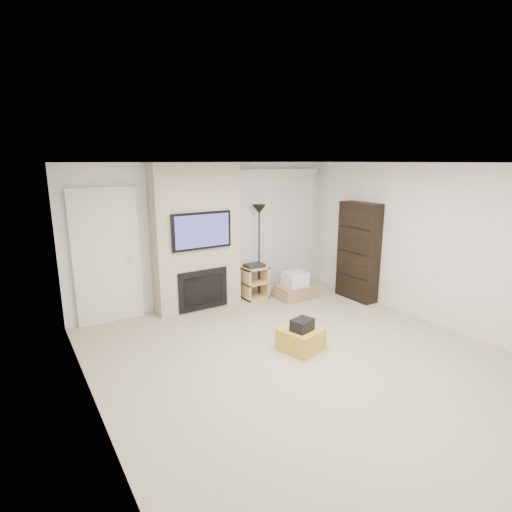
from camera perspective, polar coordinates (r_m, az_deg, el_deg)
floor at (r=5.40m, az=7.07°, el=-14.52°), size 5.00×5.50×0.00m
ceiling at (r=4.77m, az=7.95°, el=13.04°), size 5.00×5.50×0.00m
wall_back at (r=7.21m, az=-6.62°, el=3.19°), size 5.00×0.00×2.50m
wall_left at (r=3.91m, az=-22.21°, el=-6.62°), size 0.00×5.50×2.50m
wall_right at (r=6.79m, az=23.95°, el=1.46°), size 0.00×5.50×2.50m
hvac_vent at (r=5.65m, az=5.76°, el=13.11°), size 0.35×0.18×0.01m
ottoman at (r=5.60m, az=6.40°, el=-11.71°), size 0.61×0.61×0.30m
black_bag at (r=5.46m, az=6.62°, el=-9.74°), size 0.33×0.28×0.16m
fireplace_wall at (r=6.88m, az=-8.47°, el=2.52°), size 1.50×0.47×2.50m
entry_door at (r=6.65m, az=-20.50°, el=-0.17°), size 1.02×0.11×2.14m
vertical_blinds at (r=7.87m, az=2.76°, el=4.29°), size 1.98×0.10×2.37m
floor_lamp at (r=7.41m, az=0.45°, el=4.51°), size 0.26×0.26×1.74m
av_stand at (r=7.49m, az=-0.24°, el=-3.45°), size 0.45×0.38×0.66m
box_stack at (r=7.60m, az=5.59°, el=-4.52°), size 0.76×0.59×0.49m
bookshelf at (r=7.56m, az=14.42°, el=0.63°), size 0.30×0.80×1.80m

